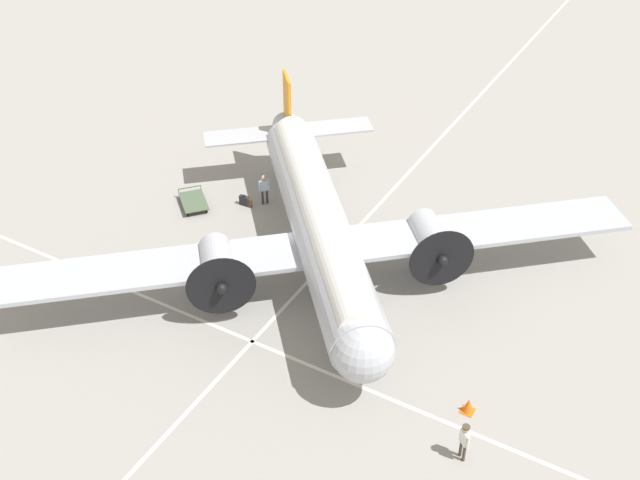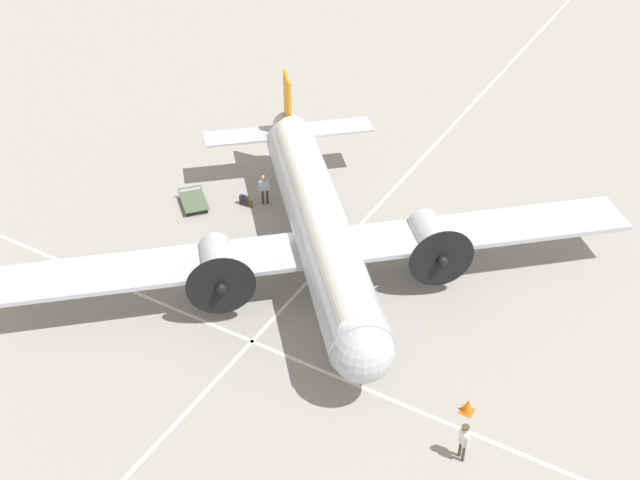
{
  "view_description": "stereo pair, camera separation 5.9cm",
  "coord_description": "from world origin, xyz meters",
  "px_view_note": "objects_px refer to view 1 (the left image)",
  "views": [
    {
      "loc": [
        -14.16,
        24.6,
        22.56
      ],
      "look_at": [
        0.0,
        0.0,
        1.59
      ],
      "focal_mm": 45.0,
      "sensor_mm": 36.0,
      "label": 1
    },
    {
      "loc": [
        -14.21,
        24.57,
        22.56
      ],
      "look_at": [
        0.0,
        0.0,
        1.59
      ],
      "focal_mm": 45.0,
      "sensor_mm": 36.0,
      "label": 2
    }
  ],
  "objects_px": {
    "crew_foreground": "(464,438)",
    "baggage_cart": "(194,201)",
    "passenger_boarding": "(264,186)",
    "suitcase_near_door": "(244,201)",
    "traffic_cone": "(468,406)",
    "suitcase_upright_spare": "(249,203)",
    "airliner_main": "(322,229)"
  },
  "relations": [
    {
      "from": "crew_foreground",
      "to": "baggage_cart",
      "type": "height_order",
      "value": "crew_foreground"
    },
    {
      "from": "passenger_boarding",
      "to": "suitcase_near_door",
      "type": "xyz_separation_m",
      "value": [
        0.83,
        0.63,
        -0.75
      ]
    },
    {
      "from": "suitcase_near_door",
      "to": "traffic_cone",
      "type": "distance_m",
      "value": 16.43
    },
    {
      "from": "suitcase_upright_spare",
      "to": "traffic_cone",
      "type": "relative_size",
      "value": 0.81
    },
    {
      "from": "airliner_main",
      "to": "suitcase_upright_spare",
      "type": "bearing_deg",
      "value": -157.08
    },
    {
      "from": "baggage_cart",
      "to": "traffic_cone",
      "type": "bearing_deg",
      "value": 22.43
    },
    {
      "from": "airliner_main",
      "to": "traffic_cone",
      "type": "height_order",
      "value": "airliner_main"
    },
    {
      "from": "crew_foreground",
      "to": "passenger_boarding",
      "type": "height_order",
      "value": "passenger_boarding"
    },
    {
      "from": "airliner_main",
      "to": "crew_foreground",
      "type": "relative_size",
      "value": 13.48
    },
    {
      "from": "crew_foreground",
      "to": "suitcase_near_door",
      "type": "height_order",
      "value": "crew_foreground"
    },
    {
      "from": "passenger_boarding",
      "to": "suitcase_upright_spare",
      "type": "bearing_deg",
      "value": 2.99
    },
    {
      "from": "airliner_main",
      "to": "crew_foreground",
      "type": "height_order",
      "value": "airliner_main"
    },
    {
      "from": "crew_foreground",
      "to": "traffic_cone",
      "type": "xyz_separation_m",
      "value": [
        0.59,
        -2.09,
        -0.73
      ]
    },
    {
      "from": "suitcase_near_door",
      "to": "traffic_cone",
      "type": "bearing_deg",
      "value": 154.11
    },
    {
      "from": "crew_foreground",
      "to": "baggage_cart",
      "type": "distance_m",
      "value": 19.25
    },
    {
      "from": "suitcase_upright_spare",
      "to": "crew_foreground",
      "type": "bearing_deg",
      "value": 148.54
    },
    {
      "from": "suitcase_near_door",
      "to": "traffic_cone",
      "type": "relative_size",
      "value": 0.87
    },
    {
      "from": "airliner_main",
      "to": "crew_foreground",
      "type": "xyz_separation_m",
      "value": [
        -9.25,
        6.41,
        -1.43
      ]
    },
    {
      "from": "passenger_boarding",
      "to": "baggage_cart",
      "type": "height_order",
      "value": "passenger_boarding"
    },
    {
      "from": "suitcase_near_door",
      "to": "baggage_cart",
      "type": "xyz_separation_m",
      "value": [
        2.15,
        1.35,
        0.02
      ]
    },
    {
      "from": "suitcase_upright_spare",
      "to": "baggage_cart",
      "type": "distance_m",
      "value": 2.76
    },
    {
      "from": "airliner_main",
      "to": "traffic_cone",
      "type": "distance_m",
      "value": 9.91
    },
    {
      "from": "baggage_cart",
      "to": "traffic_cone",
      "type": "distance_m",
      "value": 17.91
    },
    {
      "from": "airliner_main",
      "to": "passenger_boarding",
      "type": "relative_size",
      "value": 13.32
    },
    {
      "from": "airliner_main",
      "to": "passenger_boarding",
      "type": "bearing_deg",
      "value": -164.61
    },
    {
      "from": "passenger_boarding",
      "to": "baggage_cart",
      "type": "distance_m",
      "value": 3.65
    },
    {
      "from": "suitcase_near_door",
      "to": "suitcase_upright_spare",
      "type": "distance_m",
      "value": 0.27
    },
    {
      "from": "crew_foreground",
      "to": "passenger_boarding",
      "type": "bearing_deg",
      "value": -176.12
    },
    {
      "from": "crew_foreground",
      "to": "baggage_cart",
      "type": "xyz_separation_m",
      "value": [
        17.52,
        -7.92,
        -0.75
      ]
    },
    {
      "from": "passenger_boarding",
      "to": "traffic_cone",
      "type": "distance_m",
      "value": 16.01
    },
    {
      "from": "suitcase_upright_spare",
      "to": "baggage_cart",
      "type": "relative_size",
      "value": 0.23
    },
    {
      "from": "airliner_main",
      "to": "suitcase_near_door",
      "type": "xyz_separation_m",
      "value": [
        6.13,
        -2.86,
        -2.19
      ]
    }
  ]
}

